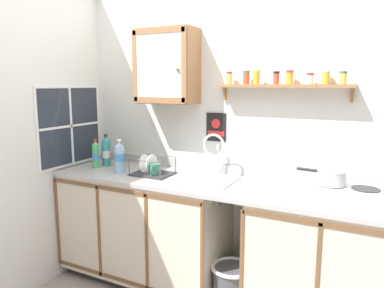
% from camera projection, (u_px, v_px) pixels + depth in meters
% --- Properties ---
extents(back_wall, '(3.27, 0.07, 2.59)m').
position_uv_depth(back_wall, '(228.00, 130.00, 2.98)').
color(back_wall, silver).
rests_on(back_wall, ground).
extents(side_wall_left, '(0.05, 3.47, 2.59)m').
position_uv_depth(side_wall_left, '(16.00, 135.00, 2.75)').
color(side_wall_left, silver).
rests_on(side_wall_left, ground).
extents(lower_cabinet_run, '(1.42, 0.63, 0.92)m').
position_uv_depth(lower_cabinet_run, '(145.00, 227.00, 3.10)').
color(lower_cabinet_run, black).
rests_on(lower_cabinet_run, ground).
extents(lower_cabinet_run_right, '(0.98, 0.63, 0.92)m').
position_uv_depth(lower_cabinet_run_right, '(324.00, 266.00, 2.44)').
color(lower_cabinet_run_right, black).
rests_on(lower_cabinet_run_right, ground).
extents(countertop, '(2.63, 0.66, 0.03)m').
position_uv_depth(countertop, '(211.00, 184.00, 2.74)').
color(countertop, '#B2B2AD').
rests_on(countertop, lower_cabinet_run).
extents(backsplash, '(2.63, 0.02, 0.08)m').
position_uv_depth(backsplash, '(226.00, 168.00, 3.00)').
color(backsplash, '#B2B2AD').
rests_on(backsplash, countertop).
extents(sink, '(0.49, 0.43, 0.48)m').
position_uv_depth(sink, '(205.00, 181.00, 2.81)').
color(sink, silver).
rests_on(sink, countertop).
extents(hot_plate_stove, '(0.44, 0.31, 0.08)m').
position_uv_depth(hot_plate_stove, '(347.00, 193.00, 2.33)').
color(hot_plate_stove, silver).
rests_on(hot_plate_stove, countertop).
extents(saucepan, '(0.33, 0.19, 0.10)m').
position_uv_depth(saucepan, '(331.00, 177.00, 2.39)').
color(saucepan, silver).
rests_on(saucepan, hot_plate_stove).
extents(bottle_juice_amber_0, '(0.08, 0.08, 0.23)m').
position_uv_depth(bottle_juice_amber_0, '(119.00, 155.00, 3.26)').
color(bottle_juice_amber_0, gold).
rests_on(bottle_juice_amber_0, countertop).
extents(bottle_detergent_teal_1, '(0.08, 0.08, 0.29)m').
position_uv_depth(bottle_detergent_teal_1, '(106.00, 152.00, 3.26)').
color(bottle_detergent_teal_1, teal).
rests_on(bottle_detergent_teal_1, countertop).
extents(bottle_opaque_white_2, '(0.06, 0.06, 0.26)m').
position_uv_depth(bottle_opaque_white_2, '(119.00, 156.00, 3.11)').
color(bottle_opaque_white_2, white).
rests_on(bottle_opaque_white_2, countertop).
extents(bottle_soda_green_3, '(0.06, 0.06, 0.26)m').
position_uv_depth(bottle_soda_green_3, '(96.00, 155.00, 3.19)').
color(bottle_soda_green_3, '#4CB266').
rests_on(bottle_soda_green_3, countertop).
extents(bottle_water_blue_4, '(0.08, 0.08, 0.28)m').
position_uv_depth(bottle_water_blue_4, '(119.00, 157.00, 3.00)').
color(bottle_water_blue_4, '#8CB7E0').
rests_on(bottle_water_blue_4, countertop).
extents(dish_rack, '(0.32, 0.26, 0.17)m').
position_uv_depth(dish_rack, '(152.00, 171.00, 2.96)').
color(dish_rack, '#333338').
rests_on(dish_rack, countertop).
extents(mug, '(0.09, 0.13, 0.10)m').
position_uv_depth(mug, '(155.00, 170.00, 2.91)').
color(mug, '#337259').
rests_on(mug, countertop).
extents(wall_cabinet, '(0.52, 0.28, 0.61)m').
position_uv_depth(wall_cabinet, '(167.00, 67.00, 2.98)').
color(wall_cabinet, '#996B42').
extents(spice_shelf, '(1.00, 0.14, 0.23)m').
position_uv_depth(spice_shelf, '(282.00, 83.00, 2.63)').
color(spice_shelf, '#996B42').
extents(warning_sign, '(0.17, 0.01, 0.24)m').
position_uv_depth(warning_sign, '(216.00, 127.00, 2.99)').
color(warning_sign, black).
extents(window, '(0.03, 0.73, 0.71)m').
position_uv_depth(window, '(70.00, 126.00, 3.19)').
color(window, '#262D38').
extents(trash_bin, '(0.31, 0.31, 0.36)m').
position_uv_depth(trash_bin, '(232.00, 287.00, 2.68)').
color(trash_bin, '#4C4C51').
rests_on(trash_bin, ground).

